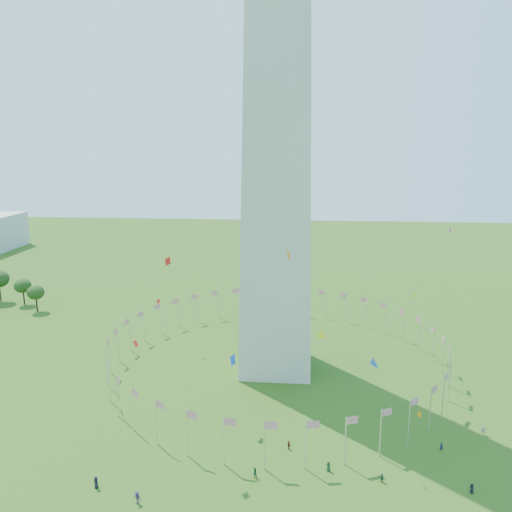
# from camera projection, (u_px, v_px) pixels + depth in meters

# --- Properties ---
(ground) EXTENTS (600.00, 600.00, 0.00)m
(ground) POSITION_uv_depth(u_px,v_px,m) (259.00, 511.00, 74.82)
(ground) COLOR #294E12
(ground) RESTS_ON ground
(flag_ring) EXTENTS (80.24, 80.24, 9.00)m
(flag_ring) POSITION_uv_depth(u_px,v_px,m) (276.00, 350.00, 122.47)
(flag_ring) COLOR silver
(flag_ring) RESTS_ON ground
(crowd) EXTENTS (104.67, 70.45, 1.99)m
(crowd) POSITION_uv_depth(u_px,v_px,m) (338.00, 504.00, 74.99)
(crowd) COLOR #1D2245
(crowd) RESTS_ON ground
(kites_aloft) EXTENTS (103.87, 67.69, 39.99)m
(kites_aloft) POSITION_uv_depth(u_px,v_px,m) (351.00, 318.00, 93.25)
(kites_aloft) COLOR yellow
(kites_aloft) RESTS_ON ground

